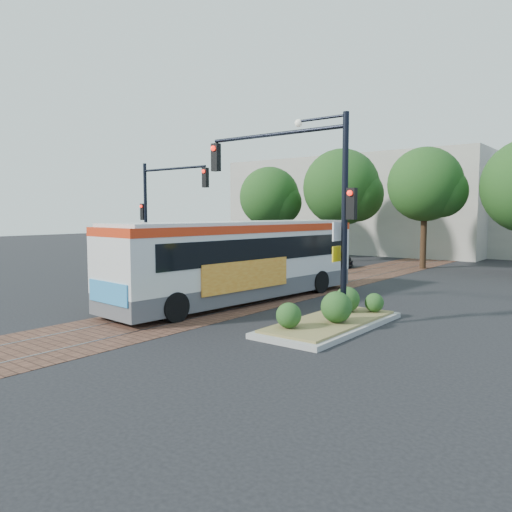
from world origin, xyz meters
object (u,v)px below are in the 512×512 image
Objects in this scene: city_bus at (242,257)px; traffic_island at (333,316)px; signal_pole_main at (308,186)px; parked_car at (318,256)px; officer at (123,256)px; signal_pole_left at (159,203)px.

city_bus is 5.35m from traffic_island.
traffic_island is 0.87× the size of signal_pole_main.
signal_pole_main reaches higher than city_bus.
traffic_island is 16.50m from parked_car.
city_bus is 4.91m from signal_pole_main.
city_bus is 2.60× the size of parked_car.
city_bus is 6.32× the size of officer.
traffic_island is at bearing -5.36° from signal_pole_main.
city_bus is at bearing -168.57° from parked_car.
parked_car is at bearing 122.45° from traffic_island.
parked_car is (-3.97, 12.22, -1.05)m from city_bus.
parked_car is (4.34, 9.02, -3.22)m from signal_pole_left.
city_bus is 2.21× the size of traffic_island.
signal_pole_left reaches higher than city_bus.
signal_pole_main is 16.31m from parked_car.
city_bus is at bearing 151.27° from officer.
parked_car is at bearing 112.67° from city_bus.
parked_car is at bearing 119.71° from signal_pole_main.
traffic_island is 0.87× the size of signal_pole_left.
traffic_island is 1.18× the size of parked_car.
signal_pole_left reaches higher than officer.
city_bus is 11.45m from officer.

